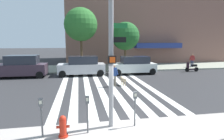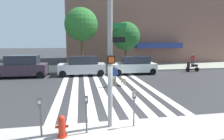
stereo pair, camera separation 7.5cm
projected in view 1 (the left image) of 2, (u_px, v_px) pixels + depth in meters
ground_plane at (102, 87)px, 14.12m from camera, size 160.00×160.00×0.00m
sidewalk_far at (93, 68)px, 23.29m from camera, size 80.00×6.00×0.15m
crosswalk_stripes at (106, 87)px, 14.16m from camera, size 6.75×12.28×0.01m
traffic_light_pole at (111, 38)px, 6.74m from camera, size 0.74×0.46×5.80m
fire_hydrant at (63, 127)px, 6.43m from camera, size 0.44×0.32×0.76m
parking_meter_curbside at (135, 104)px, 7.18m from camera, size 0.14×0.11×1.36m
parking_meter_second_along at (87, 109)px, 6.63m from camera, size 0.14×0.11×1.36m
parking_meter_third_along at (41, 112)px, 6.34m from camera, size 0.14×0.11×1.36m
parked_car_near_curb at (21, 67)px, 17.68m from camera, size 4.64×2.04×2.08m
parked_car_behind_first at (82, 66)px, 18.65m from camera, size 4.55×1.97×1.91m
parked_car_third_in_line at (134, 65)px, 19.56m from camera, size 4.55×2.04×1.82m
parked_scooter at (192, 67)px, 20.99m from camera, size 1.63×0.50×1.11m
street_tree_nearest at (81, 25)px, 20.94m from camera, size 3.69×3.69×6.90m
street_tree_middle at (125, 36)px, 22.32m from camera, size 3.31×3.31×5.47m
pedestrian_dog_walker at (114, 74)px, 14.10m from camera, size 0.71×0.29×1.64m
dog_on_leash at (123, 80)px, 14.57m from camera, size 0.36×1.08×0.65m
pedestrian_bystander at (192, 60)px, 23.69m from camera, size 0.58×0.54×1.64m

